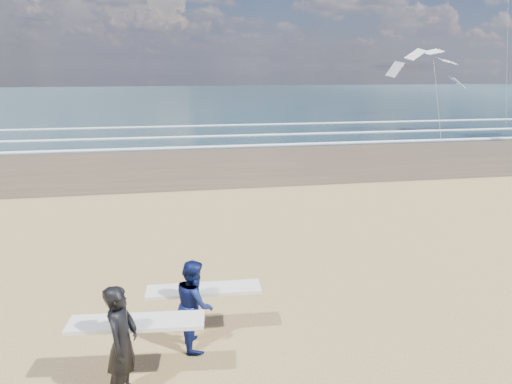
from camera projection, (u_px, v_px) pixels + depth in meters
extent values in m
cube|color=#453925|center=(505.00, 152.00, 28.46)|extent=(220.00, 12.00, 0.01)
cube|color=#182E36|center=(292.00, 97.00, 79.73)|extent=(220.00, 100.00, 0.02)
cube|color=white|center=(460.00, 139.00, 33.00)|extent=(220.00, 0.50, 0.05)
cube|color=white|center=(425.00, 131.00, 37.47)|extent=(220.00, 0.50, 0.05)
cube|color=white|center=(390.00, 122.00, 43.64)|extent=(220.00, 0.50, 0.05)
imported|color=black|center=(122.00, 343.00, 7.10)|extent=(0.63, 0.80, 1.94)
cube|color=silver|center=(137.00, 322.00, 7.43)|extent=(2.24, 0.73, 0.07)
imported|color=#0D1649|center=(195.00, 304.00, 8.49)|extent=(0.74, 0.90, 1.73)
cube|color=silver|center=(204.00, 289.00, 8.83)|extent=(2.22, 0.62, 0.07)
cube|color=slate|center=(441.00, 140.00, 32.86)|extent=(0.12, 0.12, 0.10)
cube|color=slate|center=(506.00, 122.00, 43.01)|extent=(0.12, 0.12, 0.10)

